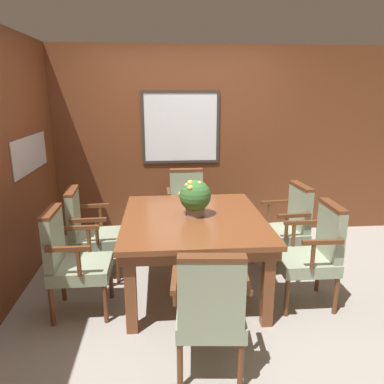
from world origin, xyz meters
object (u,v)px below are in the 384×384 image
at_px(dining_table, 193,226).
at_px(chair_right_near, 314,251).
at_px(chair_left_near, 71,258).
at_px(chair_head_near, 210,308).
at_px(chair_right_far, 287,225).
at_px(chair_head_far, 187,205).
at_px(potted_plant, 195,197).
at_px(chair_left_far, 88,230).

distance_m(dining_table, chair_right_near, 1.12).
xyz_separation_m(chair_left_near, chair_head_near, (1.08, -0.85, 0.00)).
bearing_deg(chair_right_far, chair_right_near, -3.27).
relative_size(chair_head_far, chair_head_near, 1.00).
bearing_deg(chair_left_near, chair_right_far, -73.52).
xyz_separation_m(chair_right_far, potted_plant, (-1.01, -0.30, 0.42)).
bearing_deg(chair_left_near, chair_head_far, -37.74).
bearing_deg(chair_head_far, dining_table, -92.50).
relative_size(chair_head_near, chair_left_far, 1.00).
height_order(dining_table, chair_head_far, chair_head_far).
height_order(chair_left_far, potted_plant, potted_plant).
distance_m(chair_head_far, potted_plant, 1.17).
distance_m(chair_right_far, potted_plant, 1.14).
relative_size(chair_head_far, chair_right_near, 1.00).
bearing_deg(chair_head_near, dining_table, -84.64).
relative_size(chair_right_far, potted_plant, 2.66).
bearing_deg(dining_table, chair_right_near, -18.47).
bearing_deg(chair_right_near, chair_right_far, -177.75).
xyz_separation_m(chair_head_near, potted_plant, (0.01, 1.20, 0.42)).
distance_m(chair_head_far, chair_head_near, 2.30).
relative_size(dining_table, chair_head_far, 1.61).
distance_m(chair_left_far, chair_right_near, 2.22).
bearing_deg(potted_plant, chair_head_near, -90.35).
distance_m(chair_head_near, chair_right_far, 1.81).
bearing_deg(chair_left_near, chair_left_far, -2.22).
distance_m(chair_left_near, chair_head_near, 1.38).
xyz_separation_m(dining_table, chair_right_far, (1.03, 0.33, -0.14)).
distance_m(chair_head_near, chair_left_far, 1.85).
height_order(chair_head_far, chair_left_far, same).
bearing_deg(chair_head_far, chair_right_far, -39.85).
bearing_deg(chair_head_near, chair_right_near, -136.84).
bearing_deg(chair_head_far, potted_plant, -91.68).
bearing_deg(chair_head_far, chair_left_far, -145.36).
xyz_separation_m(chair_left_near, chair_right_near, (2.13, -0.03, 0.00)).
xyz_separation_m(chair_left_near, chair_right_far, (2.10, 0.65, 0.00)).
bearing_deg(chair_left_far, dining_table, -112.21).
height_order(chair_left_far, chair_right_far, same).
xyz_separation_m(chair_head_far, chair_left_far, (-1.08, -0.78, 0.00)).
bearing_deg(chair_right_near, chair_left_near, -90.49).
relative_size(dining_table, chair_right_far, 1.61).
height_order(chair_left_near, chair_right_far, same).
relative_size(chair_left_far, chair_right_far, 1.00).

